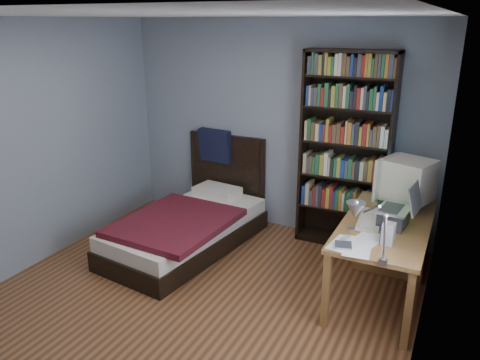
{
  "coord_description": "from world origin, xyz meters",
  "views": [
    {
      "loc": [
        2.02,
        -3.01,
        2.46
      ],
      "look_at": [
        0.06,
        0.98,
        0.94
      ],
      "focal_mm": 35.0,
      "sensor_mm": 36.0,
      "label": 1
    }
  ],
  "objects_px": {
    "soda_can": "(381,205)",
    "bed": "(190,224)",
    "desk": "(390,237)",
    "laptop": "(396,215)",
    "speaker": "(388,234)",
    "desk_lamp": "(361,216)",
    "bookshelf": "(345,152)",
    "crt_monitor": "(406,181)",
    "keyboard": "(370,220)"
  },
  "relations": [
    {
      "from": "soda_can",
      "to": "bed",
      "type": "height_order",
      "value": "bed"
    },
    {
      "from": "desk",
      "to": "bed",
      "type": "xyz_separation_m",
      "value": [
        -2.16,
        -0.32,
        -0.16
      ]
    },
    {
      "from": "laptop",
      "to": "speaker",
      "type": "height_order",
      "value": "laptop"
    },
    {
      "from": "laptop",
      "to": "desk_lamp",
      "type": "bearing_deg",
      "value": -94.81
    },
    {
      "from": "desk_lamp",
      "to": "bookshelf",
      "type": "height_order",
      "value": "bookshelf"
    },
    {
      "from": "laptop",
      "to": "soda_can",
      "type": "relative_size",
      "value": 3.25
    },
    {
      "from": "crt_monitor",
      "to": "bookshelf",
      "type": "relative_size",
      "value": 0.25
    },
    {
      "from": "bed",
      "to": "crt_monitor",
      "type": "bearing_deg",
      "value": 8.79
    },
    {
      "from": "desk",
      "to": "laptop",
      "type": "distance_m",
      "value": 0.64
    },
    {
      "from": "soda_can",
      "to": "bookshelf",
      "type": "height_order",
      "value": "bookshelf"
    },
    {
      "from": "laptop",
      "to": "bed",
      "type": "bearing_deg",
      "value": 176.33
    },
    {
      "from": "desk",
      "to": "laptop",
      "type": "xyz_separation_m",
      "value": [
        0.08,
        -0.46,
        0.43
      ]
    },
    {
      "from": "desk_lamp",
      "to": "keyboard",
      "type": "xyz_separation_m",
      "value": [
        -0.12,
        1.13,
        -0.5
      ]
    },
    {
      "from": "laptop",
      "to": "soda_can",
      "type": "distance_m",
      "value": 0.35
    },
    {
      "from": "bookshelf",
      "to": "laptop",
      "type": "bearing_deg",
      "value": -53.43
    },
    {
      "from": "laptop",
      "to": "speaker",
      "type": "bearing_deg",
      "value": -89.68
    },
    {
      "from": "keyboard",
      "to": "speaker",
      "type": "bearing_deg",
      "value": -64.82
    },
    {
      "from": "crt_monitor",
      "to": "bookshelf",
      "type": "distance_m",
      "value": 0.84
    },
    {
      "from": "desk",
      "to": "soda_can",
      "type": "distance_m",
      "value": 0.42
    },
    {
      "from": "soda_can",
      "to": "bookshelf",
      "type": "distance_m",
      "value": 0.89
    },
    {
      "from": "desk_lamp",
      "to": "bed",
      "type": "relative_size",
      "value": 0.3
    },
    {
      "from": "desk",
      "to": "keyboard",
      "type": "relative_size",
      "value": 3.05
    },
    {
      "from": "keyboard",
      "to": "bed",
      "type": "height_order",
      "value": "bed"
    },
    {
      "from": "bed",
      "to": "desk_lamp",
      "type": "bearing_deg",
      "value": -30.51
    },
    {
      "from": "desk",
      "to": "laptop",
      "type": "bearing_deg",
      "value": -80.38
    },
    {
      "from": "speaker",
      "to": "bookshelf",
      "type": "xyz_separation_m",
      "value": [
        -0.7,
        1.33,
        0.27
      ]
    },
    {
      "from": "bed",
      "to": "speaker",
      "type": "bearing_deg",
      "value": -13.22
    },
    {
      "from": "speaker",
      "to": "desk_lamp",
      "type": "bearing_deg",
      "value": -93.25
    },
    {
      "from": "keyboard",
      "to": "soda_can",
      "type": "relative_size",
      "value": 3.96
    },
    {
      "from": "desk",
      "to": "bookshelf",
      "type": "height_order",
      "value": "bookshelf"
    },
    {
      "from": "soda_can",
      "to": "desk_lamp",
      "type": "bearing_deg",
      "value": -86.79
    },
    {
      "from": "desk",
      "to": "laptop",
      "type": "height_order",
      "value": "laptop"
    },
    {
      "from": "keyboard",
      "to": "bed",
      "type": "relative_size",
      "value": 0.24
    },
    {
      "from": "desk",
      "to": "desk_lamp",
      "type": "relative_size",
      "value": 2.39
    },
    {
      "from": "crt_monitor",
      "to": "laptop",
      "type": "bearing_deg",
      "value": -90.34
    },
    {
      "from": "crt_monitor",
      "to": "bed",
      "type": "bearing_deg",
      "value": -171.21
    },
    {
      "from": "keyboard",
      "to": "speaker",
      "type": "xyz_separation_m",
      "value": [
        0.22,
        -0.39,
        0.08
      ]
    },
    {
      "from": "keyboard",
      "to": "speaker",
      "type": "height_order",
      "value": "speaker"
    },
    {
      "from": "crt_monitor",
      "to": "bookshelf",
      "type": "xyz_separation_m",
      "value": [
        -0.7,
        0.46,
        0.09
      ]
    },
    {
      "from": "speaker",
      "to": "soda_can",
      "type": "height_order",
      "value": "speaker"
    },
    {
      "from": "desk",
      "to": "bed",
      "type": "bearing_deg",
      "value": -171.62
    },
    {
      "from": "desk_lamp",
      "to": "bookshelf",
      "type": "xyz_separation_m",
      "value": [
        -0.61,
        2.06,
        -0.15
      ]
    },
    {
      "from": "laptop",
      "to": "bookshelf",
      "type": "xyz_separation_m",
      "value": [
        -0.7,
        0.95,
        0.25
      ]
    },
    {
      "from": "desk",
      "to": "laptop",
      "type": "relative_size",
      "value": 3.72
    },
    {
      "from": "desk",
      "to": "bed",
      "type": "distance_m",
      "value": 2.19
    },
    {
      "from": "desk_lamp",
      "to": "crt_monitor",
      "type": "bearing_deg",
      "value": 86.55
    },
    {
      "from": "laptop",
      "to": "desk",
      "type": "bearing_deg",
      "value": 99.62
    },
    {
      "from": "desk_lamp",
      "to": "desk",
      "type": "bearing_deg",
      "value": 89.42
    },
    {
      "from": "crt_monitor",
      "to": "keyboard",
      "type": "height_order",
      "value": "crt_monitor"
    },
    {
      "from": "crt_monitor",
      "to": "soda_can",
      "type": "height_order",
      "value": "crt_monitor"
    }
  ]
}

